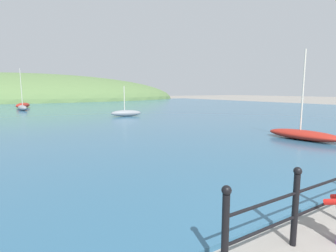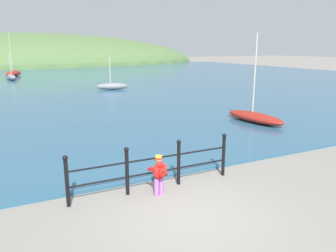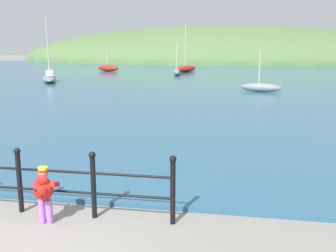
{
  "view_description": "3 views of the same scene",
  "coord_description": "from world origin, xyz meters",
  "px_view_note": "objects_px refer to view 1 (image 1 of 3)",
  "views": [
    {
      "loc": [
        -4.37,
        -0.62,
        2.3
      ],
      "look_at": [
        0.2,
        6.77,
        1.13
      ],
      "focal_mm": 28.0,
      "sensor_mm": 36.0,
      "label": 1
    },
    {
      "loc": [
        -3.19,
        -5.56,
        3.51
      ],
      "look_at": [
        1.23,
        3.53,
        1.06
      ],
      "focal_mm": 35.0,
      "sensor_mm": 36.0,
      "label": 2
    },
    {
      "loc": [
        2.97,
        -4.65,
        3.01
      ],
      "look_at": [
        1.3,
        4.73,
        1.02
      ],
      "focal_mm": 42.0,
      "sensor_mm": 36.0,
      "label": 3
    }
  ],
  "objects_px": {
    "boat_twin_mast": "(23,105)",
    "boat_nearest_quay": "(304,134)",
    "boat_red_dinghy": "(22,108)",
    "boat_blue_hull": "(126,113)"
  },
  "relations": [
    {
      "from": "boat_twin_mast",
      "to": "boat_nearest_quay",
      "type": "height_order",
      "value": "boat_twin_mast"
    },
    {
      "from": "boat_red_dinghy",
      "to": "boat_twin_mast",
      "type": "distance_m",
      "value": 4.71
    },
    {
      "from": "boat_red_dinghy",
      "to": "boat_nearest_quay",
      "type": "height_order",
      "value": "boat_nearest_quay"
    },
    {
      "from": "boat_red_dinghy",
      "to": "boat_nearest_quay",
      "type": "bearing_deg",
      "value": -69.92
    },
    {
      "from": "boat_blue_hull",
      "to": "boat_twin_mast",
      "type": "distance_m",
      "value": 18.49
    },
    {
      "from": "boat_red_dinghy",
      "to": "boat_twin_mast",
      "type": "bearing_deg",
      "value": 86.36
    },
    {
      "from": "boat_red_dinghy",
      "to": "boat_twin_mast",
      "type": "relative_size",
      "value": 0.58
    },
    {
      "from": "boat_twin_mast",
      "to": "boat_nearest_quay",
      "type": "xyz_separation_m",
      "value": [
        9.51,
        -31.52,
        -0.11
      ]
    },
    {
      "from": "boat_blue_hull",
      "to": "boat_twin_mast",
      "type": "bearing_deg",
      "value": 112.03
    },
    {
      "from": "boat_twin_mast",
      "to": "boat_blue_hull",
      "type": "bearing_deg",
      "value": -67.97
    }
  ]
}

